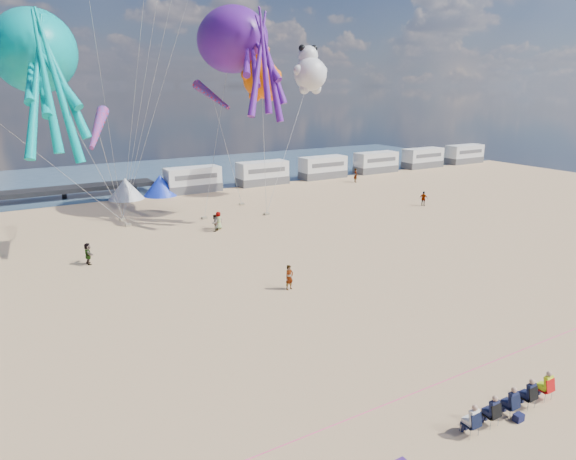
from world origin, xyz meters
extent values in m
plane|color=tan|center=(0.00, 0.00, 0.00)|extent=(120.00, 120.00, 0.00)
plane|color=#375169|center=(0.00, 55.00, 0.02)|extent=(120.00, 120.00, 0.00)
cube|color=silver|center=(6.00, 40.00, 1.50)|extent=(6.60, 2.50, 3.00)
cube|color=silver|center=(15.50, 40.00, 1.50)|extent=(6.60, 2.50, 3.00)
cube|color=silver|center=(25.00, 40.00, 1.50)|extent=(6.60, 2.50, 3.00)
cube|color=silver|center=(34.50, 40.00, 1.50)|extent=(6.60, 2.50, 3.00)
cube|color=silver|center=(44.00, 40.00, 1.50)|extent=(6.60, 2.50, 3.00)
cube|color=silver|center=(53.50, 40.00, 1.50)|extent=(6.60, 2.50, 3.00)
cone|color=white|center=(-2.00, 40.00, 1.20)|extent=(4.00, 4.00, 2.40)
cone|color=#1933CC|center=(2.00, 40.00, 1.20)|extent=(4.00, 4.00, 2.40)
cube|color=#13163C|center=(0.84, -8.38, 0.15)|extent=(0.38, 0.28, 0.30)
cylinder|color=#F2338C|center=(0.00, -5.00, 0.02)|extent=(34.00, 0.03, 0.03)
imported|color=tan|center=(0.08, 7.43, 0.80)|extent=(0.64, 0.48, 1.61)
imported|color=#7F6659|center=(1.91, 22.82, 0.80)|extent=(0.65, 0.49, 1.60)
imported|color=#7F6659|center=(1.33, 22.33, 0.76)|extent=(0.87, 0.85, 1.52)
imported|color=#7F6659|center=(24.47, 20.24, 0.78)|extent=(1.02, 1.17, 1.57)
imported|color=#7F6659|center=(-9.87, 18.89, 0.80)|extent=(0.41, 0.94, 1.59)
imported|color=#7F6659|center=(26.93, 35.12, 0.93)|extent=(1.02, 1.81, 1.86)
cube|color=gray|center=(-4.83, 27.95, 0.11)|extent=(0.50, 0.35, 0.22)
cube|color=gray|center=(2.18, 26.91, 0.11)|extent=(0.50, 0.35, 0.22)
cube|color=gray|center=(8.11, 25.28, 0.11)|extent=(0.50, 0.35, 0.22)
cube|color=gray|center=(7.90, 30.51, 0.11)|extent=(0.50, 0.35, 0.22)
cube|color=gray|center=(-4.73, 30.39, 0.11)|extent=(0.50, 0.35, 0.22)
camera|label=1|loc=(-15.38, -18.41, 12.33)|focal=32.00mm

